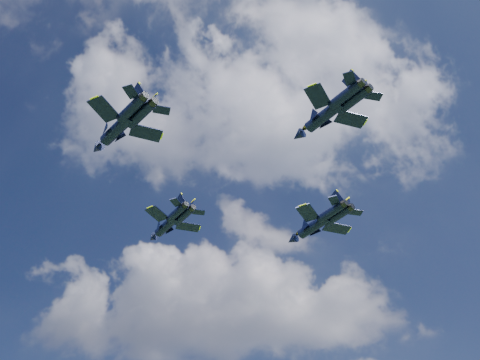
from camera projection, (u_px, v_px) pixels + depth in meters
name	position (u px, v px, depth m)	size (l,w,h in m)	color
jet_lead	(166.00, 226.00, 103.10)	(11.83, 12.18, 3.27)	black
jet_left	(116.00, 130.00, 82.12)	(13.42, 12.55, 3.54)	black
jet_right	(312.00, 227.00, 101.83)	(13.53, 13.23, 3.64)	black
jet_slot	(322.00, 117.00, 80.76)	(12.66, 12.22, 3.39)	black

